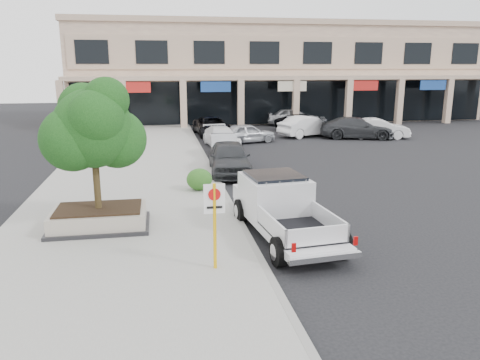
% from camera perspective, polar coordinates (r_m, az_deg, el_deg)
% --- Properties ---
extents(ground, '(120.00, 120.00, 0.00)m').
position_cam_1_polar(ground, '(15.28, 6.72, -6.81)').
color(ground, black).
rests_on(ground, ground).
extents(sidewalk, '(8.00, 52.00, 0.15)m').
position_cam_1_polar(sidewalk, '(20.42, -13.25, -1.57)').
color(sidewalk, gray).
rests_on(sidewalk, ground).
extents(curb, '(0.20, 52.00, 0.15)m').
position_cam_1_polar(curb, '(20.55, -2.19, -1.10)').
color(curb, gray).
rests_on(curb, ground).
extents(strip_mall, '(40.55, 12.43, 9.50)m').
position_cam_1_polar(strip_mall, '(49.16, 4.55, 13.03)').
color(strip_mall, tan).
rests_on(strip_mall, ground).
extents(planter, '(3.20, 2.20, 0.68)m').
position_cam_1_polar(planter, '(16.11, -16.76, -4.44)').
color(planter, black).
rests_on(planter, sidewalk).
extents(planter_tree, '(2.90, 2.55, 4.00)m').
position_cam_1_polar(planter_tree, '(15.61, -16.95, 6.06)').
color(planter_tree, '#302512').
rests_on(planter_tree, planter).
extents(no_parking_sign, '(0.55, 0.09, 2.30)m').
position_cam_1_polar(no_parking_sign, '(12.05, -3.12, -4.21)').
color(no_parking_sign, '#EBAE0C').
rests_on(no_parking_sign, sidewalk).
extents(hedge, '(1.10, 0.99, 0.93)m').
position_cam_1_polar(hedge, '(20.06, -4.98, 0.08)').
color(hedge, '#154A17').
rests_on(hedge, sidewalk).
extents(pickup_truck, '(2.78, 6.11, 1.86)m').
position_cam_1_polar(pickup_truck, '(14.80, 5.62, -3.65)').
color(pickup_truck, silver).
rests_on(pickup_truck, ground).
extents(curb_car_a, '(2.31, 5.00, 1.66)m').
position_cam_1_polar(curb_car_a, '(23.57, -1.32, 2.72)').
color(curb_car_a, '#2C2E31').
rests_on(curb_car_a, ground).
extents(curb_car_b, '(1.87, 4.39, 1.41)m').
position_cam_1_polar(curb_car_b, '(27.72, -1.98, 4.12)').
color(curb_car_b, '#ABADB3').
rests_on(curb_car_b, ground).
extents(curb_car_c, '(2.32, 4.75, 1.33)m').
position_cam_1_polar(curb_car_c, '(31.73, -2.30, 5.27)').
color(curb_car_c, white).
rests_on(curb_car_c, ground).
extents(curb_car_d, '(2.83, 5.43, 1.46)m').
position_cam_1_polar(curb_car_d, '(36.94, -3.42, 6.56)').
color(curb_car_d, black).
rests_on(curb_car_d, ground).
extents(lot_car_a, '(4.33, 2.64, 1.38)m').
position_cam_1_polar(lot_car_a, '(33.34, 0.88, 5.74)').
color(lot_car_a, '#AEB1B7').
rests_on(lot_car_a, ground).
extents(lot_car_b, '(5.10, 3.39, 1.59)m').
position_cam_1_polar(lot_car_b, '(36.78, 8.28, 6.52)').
color(lot_car_b, silver).
rests_on(lot_car_b, ground).
extents(lot_car_c, '(5.86, 3.59, 1.59)m').
position_cam_1_polar(lot_car_c, '(36.45, 14.07, 6.18)').
color(lot_car_c, '#2B2D30').
rests_on(lot_car_c, ground).
extents(lot_car_d, '(5.20, 3.00, 1.37)m').
position_cam_1_polar(lot_car_d, '(40.39, 7.84, 7.01)').
color(lot_car_d, black).
rests_on(lot_car_d, ground).
extents(lot_car_e, '(5.08, 2.93, 1.63)m').
position_cam_1_polar(lot_car_e, '(43.25, 6.57, 7.66)').
color(lot_car_e, '#94969B').
rests_on(lot_car_e, ground).
extents(lot_car_f, '(4.76, 2.56, 1.49)m').
position_cam_1_polar(lot_car_f, '(36.94, 16.49, 6.05)').
color(lot_car_f, silver).
rests_on(lot_car_f, ground).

